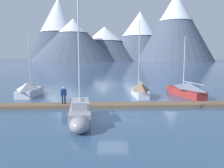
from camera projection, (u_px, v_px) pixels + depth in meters
ground_plane at (113, 118)px, 18.06m from camera, size 700.00×700.00×0.00m
mountain_west_summit at (59, 27)px, 233.99m from camera, size 66.33×66.33×65.30m
mountain_central_massif at (74, 40)px, 207.37m from camera, size 79.19×79.19×39.30m
mountain_shoulder_ridge at (105, 43)px, 235.74m from camera, size 83.50×83.50×35.69m
mountain_east_summit at (140, 35)px, 239.17m from camera, size 72.50×72.50×51.95m
mountain_rear_spur at (176, 26)px, 207.92m from camera, size 71.52×71.52×62.67m
dock at (112, 105)px, 22.01m from camera, size 25.52×2.53×0.30m
sailboat_nearest_berth at (30, 89)px, 27.97m from camera, size 2.20×6.01×7.65m
sailboat_second_berth at (80, 114)px, 16.41m from camera, size 2.05×5.80×9.40m
sailboat_mid_dock_port at (140, 89)px, 27.31m from camera, size 1.85×5.66×9.27m
sailboat_mid_dock_starboard at (185, 89)px, 27.88m from camera, size 3.24×7.78×7.41m
person_on_dock at (64, 94)px, 21.82m from camera, size 0.53×0.37×1.69m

